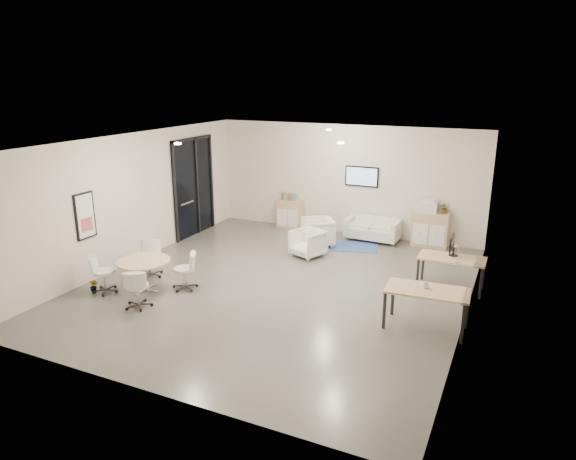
% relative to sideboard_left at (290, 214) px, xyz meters
% --- Properties ---
extents(room_shell, '(9.60, 10.60, 4.80)m').
position_rel_sideboard_left_xyz_m(room_shell, '(1.69, -4.27, 1.17)').
color(room_shell, '#53504C').
rests_on(room_shell, ground).
extents(glass_door, '(0.09, 1.90, 2.85)m').
position_rel_sideboard_left_xyz_m(glass_door, '(-2.27, -1.77, 1.07)').
color(glass_door, black).
rests_on(glass_door, room_shell).
extents(artwork, '(0.05, 0.54, 1.04)m').
position_rel_sideboard_left_xyz_m(artwork, '(-2.29, -5.87, 1.12)').
color(artwork, black).
rests_on(artwork, room_shell).
extents(wall_tv, '(0.98, 0.06, 0.58)m').
position_rel_sideboard_left_xyz_m(wall_tv, '(2.19, 0.19, 1.32)').
color(wall_tv, black).
rests_on(wall_tv, room_shell).
extents(ceiling_spots, '(3.14, 4.14, 0.03)m').
position_rel_sideboard_left_xyz_m(ceiling_spots, '(1.49, -3.44, 2.75)').
color(ceiling_spots, '#FFEAC6').
rests_on(ceiling_spots, room_shell).
extents(sideboard_left, '(0.77, 0.40, 0.86)m').
position_rel_sideboard_left_xyz_m(sideboard_left, '(0.00, 0.00, 0.00)').
color(sideboard_left, '#D5AF80').
rests_on(sideboard_left, room_shell).
extents(sideboard_right, '(0.97, 0.47, 0.97)m').
position_rel_sideboard_left_xyz_m(sideboard_right, '(4.25, -0.03, 0.05)').
color(sideboard_right, '#D5AF80').
rests_on(sideboard_right, room_shell).
extents(books, '(0.45, 0.14, 0.22)m').
position_rel_sideboard_left_xyz_m(books, '(-0.04, 0.00, 0.54)').
color(books, red).
rests_on(books, sideboard_left).
extents(printer, '(0.51, 0.43, 0.35)m').
position_rel_sideboard_left_xyz_m(printer, '(4.15, -0.03, 0.70)').
color(printer, white).
rests_on(printer, sideboard_right).
extents(loveseat, '(1.54, 0.83, 0.56)m').
position_rel_sideboard_left_xyz_m(loveseat, '(2.68, -0.15, -0.12)').
color(loveseat, white).
rests_on(loveseat, room_shell).
extents(blue_rug, '(1.60, 1.26, 0.01)m').
position_rel_sideboard_left_xyz_m(blue_rug, '(2.34, -0.99, -0.42)').
color(blue_rug, '#2D428B').
rests_on(blue_rug, room_shell).
extents(armchair_left, '(1.09, 1.11, 0.84)m').
position_rel_sideboard_left_xyz_m(armchair_left, '(1.41, -1.25, -0.01)').
color(armchair_left, white).
rests_on(armchair_left, room_shell).
extents(armchair_right, '(0.96, 0.93, 0.77)m').
position_rel_sideboard_left_xyz_m(armchair_right, '(1.53, -2.21, -0.05)').
color(armchair_right, white).
rests_on(armchair_right, room_shell).
extents(desk_rear, '(1.41, 0.71, 0.73)m').
position_rel_sideboard_left_xyz_m(desk_rear, '(5.20, -2.90, 0.23)').
color(desk_rear, '#D5AF80').
rests_on(desk_rear, room_shell).
extents(desk_front, '(1.54, 0.84, 0.78)m').
position_rel_sideboard_left_xyz_m(desk_front, '(5.06, -5.01, 0.27)').
color(desk_front, '#D5AF80').
rests_on(desk_front, room_shell).
extents(monitor, '(0.20, 0.50, 0.44)m').
position_rel_sideboard_left_xyz_m(monitor, '(5.16, -2.75, 0.54)').
color(monitor, black).
rests_on(monitor, desk_rear).
extents(round_table, '(1.14, 1.14, 0.69)m').
position_rel_sideboard_left_xyz_m(round_table, '(-0.83, -5.78, 0.18)').
color(round_table, '#D5AF80').
rests_on(round_table, room_shell).
extents(meeting_chairs, '(2.26, 2.26, 0.82)m').
position_rel_sideboard_left_xyz_m(meeting_chairs, '(-0.83, -5.78, -0.02)').
color(meeting_chairs, white).
rests_on(meeting_chairs, room_shell).
extents(plant_cabinet, '(0.33, 0.36, 0.23)m').
position_rel_sideboard_left_xyz_m(plant_cabinet, '(4.59, -0.01, 0.65)').
color(plant_cabinet, '#3F7F3F').
rests_on(plant_cabinet, sideboard_right).
extents(plant_floor, '(0.19, 0.33, 0.14)m').
position_rel_sideboard_left_xyz_m(plant_floor, '(-1.73, -6.38, -0.36)').
color(plant_floor, '#3F7F3F').
rests_on(plant_floor, room_shell).
extents(cup, '(0.13, 0.11, 0.12)m').
position_rel_sideboard_left_xyz_m(cup, '(5.02, -4.97, 0.41)').
color(cup, white).
rests_on(cup, desk_front).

